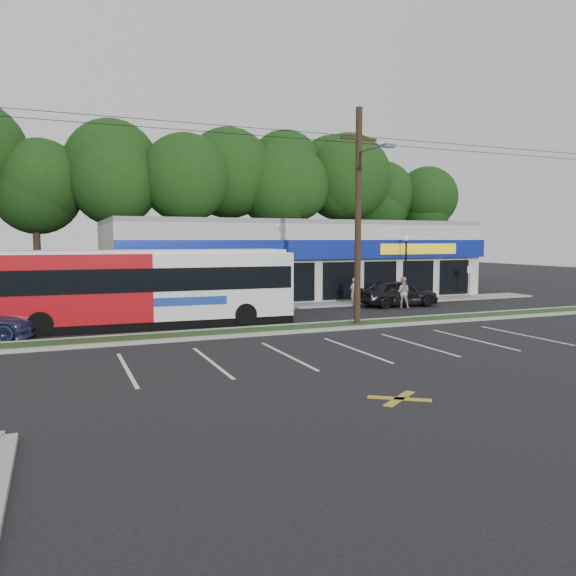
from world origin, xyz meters
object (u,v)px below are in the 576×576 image
(lamp_post, at_px, (406,260))
(car_dark, at_px, (398,293))
(sign_post, at_px, (470,276))
(metrobus, at_px, (150,286))
(utility_pole, at_px, (356,209))
(pedestrian_a, at_px, (354,292))
(pedestrian_b, at_px, (402,292))

(lamp_post, distance_m, car_dark, 3.41)
(sign_post, bearing_deg, lamp_post, 177.42)
(lamp_post, relative_size, car_dark, 0.88)
(sign_post, bearing_deg, metrobus, -169.48)
(metrobus, relative_size, car_dark, 2.77)
(utility_pole, relative_size, lamp_post, 11.76)
(lamp_post, relative_size, pedestrian_a, 2.49)
(metrobus, relative_size, pedestrian_a, 7.82)
(lamp_post, height_order, pedestrian_b, lamp_post)
(pedestrian_b, bearing_deg, car_dark, -73.13)
(metrobus, height_order, pedestrian_a, metrobus)
(lamp_post, height_order, pedestrian_a, lamp_post)
(utility_pole, distance_m, car_dark, 9.65)
(utility_pole, bearing_deg, metrobus, 157.85)
(car_dark, bearing_deg, metrobus, 102.52)
(utility_pole, bearing_deg, sign_post, 30.15)
(metrobus, distance_m, car_dark, 15.19)
(utility_pole, height_order, metrobus, utility_pole)
(lamp_post, relative_size, metrobus, 0.32)
(sign_post, xyz_separation_m, pedestrian_b, (-7.12, -2.57, -0.64))
(sign_post, bearing_deg, pedestrian_b, -160.11)
(lamp_post, bearing_deg, metrobus, -165.76)
(car_dark, bearing_deg, sign_post, -70.78)
(car_dark, distance_m, pedestrian_b, 0.73)
(lamp_post, bearing_deg, utility_pole, -136.05)
(metrobus, height_order, car_dark, metrobus)
(utility_pole, xyz_separation_m, lamp_post, (8.17, 7.87, -2.74))
(pedestrian_b, bearing_deg, lamp_post, -97.02)
(lamp_post, bearing_deg, car_dark, -132.97)
(pedestrian_a, bearing_deg, lamp_post, 170.38)
(car_dark, bearing_deg, pedestrian_b, 170.95)
(pedestrian_a, distance_m, pedestrian_b, 2.96)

